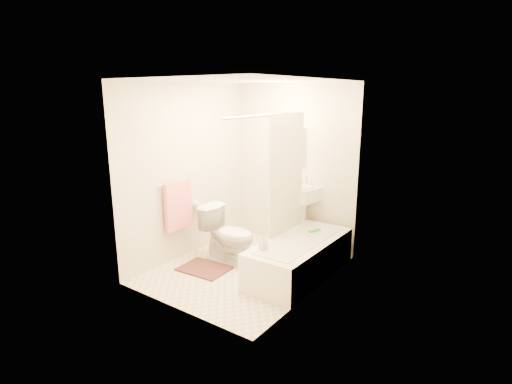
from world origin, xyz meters
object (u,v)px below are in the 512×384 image
Objects in this scene: bath_mat at (204,269)px; soap_bottle at (263,243)px; sink at (300,215)px; toilet at (229,235)px; bathtub at (300,257)px.

soap_bottle reaches higher than bath_mat.
soap_bottle is (0.24, -1.29, 0.03)m from sink.
toilet is 1.03m from bathtub.
bathtub is at bearing 69.68° from soap_bottle.
bath_mat is (-0.09, -0.40, -0.37)m from toilet.
bathtub is (0.99, 0.20, -0.15)m from toilet.
sink is 1.64× the size of bath_mat.
bath_mat is (-1.08, -0.60, -0.22)m from bathtub.
sink is at bearing 100.58° from soap_bottle.
toilet is 1.23× the size of bath_mat.
toilet is at bearing -111.86° from sink.
bath_mat is at bearing -107.10° from sink.
soap_bottle is at bearing -110.32° from bathtub.
sink is at bearing -31.51° from toilet.
soap_bottle is (0.80, -0.33, 0.17)m from toilet.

